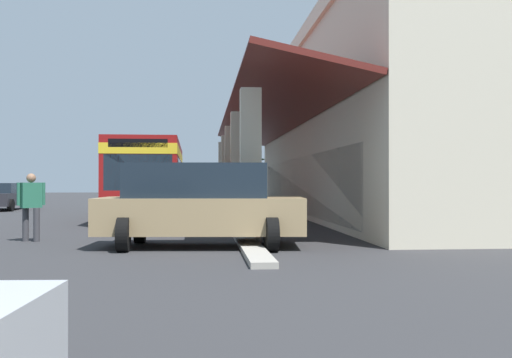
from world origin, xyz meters
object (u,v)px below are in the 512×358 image
(transit_bus, at_px, (150,174))
(potted_palm, at_px, (250,197))
(parked_sedan_charcoal, at_px, (1,196))
(parked_suv_tan, at_px, (200,204))
(pedestrian, at_px, (31,203))

(transit_bus, height_order, potted_palm, transit_bus)
(transit_bus, bearing_deg, parked_sedan_charcoal, -132.44)
(parked_suv_tan, bearing_deg, pedestrian, -111.50)
(potted_palm, bearing_deg, parked_sedan_charcoal, -97.73)
(transit_bus, height_order, pedestrian, transit_bus)
(pedestrian, height_order, potted_palm, potted_palm)
(transit_bus, relative_size, pedestrian, 6.41)
(parked_sedan_charcoal, bearing_deg, parked_suv_tan, 29.33)
(parked_sedan_charcoal, relative_size, pedestrian, 2.56)
(parked_suv_tan, distance_m, parked_sedan_charcoal, 22.10)
(parked_suv_tan, height_order, parked_sedan_charcoal, parked_suv_tan)
(parked_suv_tan, height_order, pedestrian, parked_suv_tan)
(transit_bus, xyz_separation_m, pedestrian, (9.63, -2.19, -0.86))
(parked_suv_tan, xyz_separation_m, parked_sedan_charcoal, (-19.27, -10.82, -0.27))
(parked_suv_tan, bearing_deg, parked_sedan_charcoal, -150.67)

